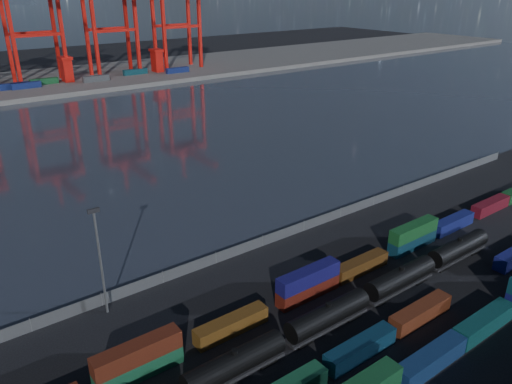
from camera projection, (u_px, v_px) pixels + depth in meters
ground at (384, 324)px, 69.96m from camera, size 700.00×700.00×0.00m
harbor_water at (104, 144)px, 147.34m from camera, size 700.00×700.00×0.00m
far_quay at (17, 85)px, 224.33m from camera, size 700.00×70.00×2.00m
container_row_south at (407, 372)px, 58.69m from camera, size 140.12×2.39×5.08m
container_row_north at (303, 289)px, 74.89m from camera, size 139.39×2.25×4.79m
tanker_string at (284, 338)px, 63.94m from camera, size 91.47×3.00×4.29m
waterfront_fence at (263, 241)px, 90.21m from camera, size 160.12×0.12×2.20m
yard_light_mast at (100, 256)px, 68.95m from camera, size 1.60×0.40×16.60m
straddle_carriers at (13, 74)px, 212.92m from camera, size 140.00×7.00×11.10m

